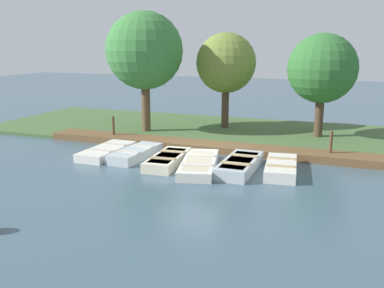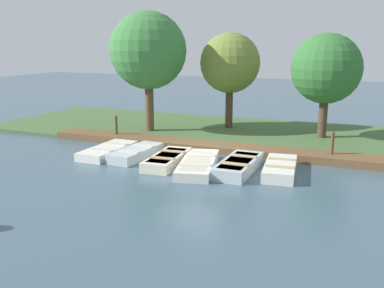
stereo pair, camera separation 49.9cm
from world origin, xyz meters
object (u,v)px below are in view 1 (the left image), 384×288
park_tree_left (226,63)px  rowboat_1 (136,153)px  rowboat_2 (168,159)px  park_tree_far_left (145,51)px  rowboat_0 (107,151)px  rowboat_5 (281,167)px  mooring_post_far (331,145)px  mooring_post_near (113,128)px  rowboat_3 (199,164)px  park_tree_center (322,69)px  rowboat_4 (240,165)px

park_tree_left → rowboat_1: bearing=-13.8°
rowboat_2 → park_tree_far_left: bearing=-150.0°
rowboat_0 → rowboat_5: rowboat_5 is taller
rowboat_0 → mooring_post_far: 8.57m
mooring_post_near → park_tree_left: 6.42m
rowboat_2 → park_tree_far_left: (-4.67, -3.22, 3.76)m
rowboat_3 → rowboat_0: bearing=-110.3°
mooring_post_far → park_tree_center: 4.53m
rowboat_1 → rowboat_5: rowboat_5 is taller
rowboat_4 → rowboat_5: 1.40m
rowboat_5 → rowboat_1: bearing=-96.8°
park_tree_far_left → park_tree_center: size_ratio=1.22×
mooring_post_near → mooring_post_far: same height
rowboat_5 → mooring_post_far: size_ratio=2.36×
rowboat_2 → mooring_post_near: bearing=-129.3°
rowboat_0 → rowboat_5: size_ratio=1.03×
rowboat_4 → rowboat_5: (-0.26, 1.37, -0.01)m
rowboat_2 → mooring_post_far: 6.09m
rowboat_1 → rowboat_0: bearing=-86.0°
mooring_post_near → rowboat_3: bearing=61.4°
rowboat_5 → park_tree_left: bearing=-156.1°
rowboat_3 → mooring_post_near: bearing=-132.2°
park_tree_left → rowboat_4: bearing=20.6°
rowboat_2 → park_tree_left: 7.61m
rowboat_3 → park_tree_center: (-6.41, 3.46, 3.03)m
mooring_post_far → park_tree_left: bearing=-128.4°
rowboat_3 → mooring_post_far: bearing=109.9°
rowboat_0 → rowboat_3: rowboat_3 is taller
rowboat_0 → rowboat_1: bearing=90.9°
rowboat_3 → park_tree_far_left: (-4.78, -4.47, 3.78)m
rowboat_3 → park_tree_far_left: size_ratio=0.60×
rowboat_3 → mooring_post_far: 5.07m
rowboat_0 → rowboat_4: size_ratio=0.96×
rowboat_0 → rowboat_2: size_ratio=1.00×
rowboat_1 → rowboat_3: size_ratio=0.77×
park_tree_left → park_tree_center: park_tree_left is taller
rowboat_1 → park_tree_center: 9.10m
rowboat_1 → rowboat_4: rowboat_4 is taller
rowboat_1 → mooring_post_near: mooring_post_near is taller
rowboat_2 → rowboat_4: 2.64m
park_tree_center → rowboat_4: bearing=-18.6°
rowboat_4 → mooring_post_far: size_ratio=2.54×
mooring_post_near → park_tree_center: size_ratio=0.24×
rowboat_4 → rowboat_2: bearing=-86.9°
rowboat_3 → park_tree_far_left: 7.56m
mooring_post_near → rowboat_1: bearing=45.6°
rowboat_0 → rowboat_2: 2.80m
rowboat_0 → mooring_post_far: size_ratio=2.44×
rowboat_2 → rowboat_3: rowboat_2 is taller
rowboat_2 → rowboat_5: (-0.41, 4.01, 0.01)m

